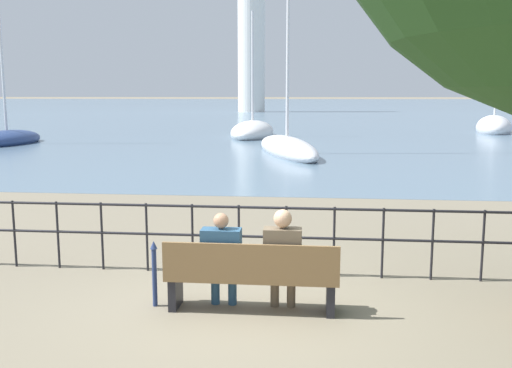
% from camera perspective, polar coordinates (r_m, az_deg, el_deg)
% --- Properties ---
extents(ground_plane, '(1000.00, 1000.00, 0.00)m').
position_cam_1_polar(ground_plane, '(7.32, -0.41, -12.44)').
color(ground_plane, '#7A705B').
extents(harbor_water, '(600.00, 300.00, 0.01)m').
position_cam_1_polar(harbor_water, '(164.71, 5.63, 8.01)').
color(harbor_water, slate).
rests_on(harbor_water, ground_plane).
extents(park_bench, '(2.15, 0.45, 0.90)m').
position_cam_1_polar(park_bench, '(7.11, -0.47, -9.30)').
color(park_bench, brown).
rests_on(park_bench, ground_plane).
extents(seated_person_left, '(0.49, 0.35, 1.23)m').
position_cam_1_polar(seated_person_left, '(7.16, -3.45, -7.22)').
color(seated_person_left, navy).
rests_on(seated_person_left, ground_plane).
extents(seated_person_right, '(0.46, 0.35, 1.29)m').
position_cam_1_polar(seated_person_right, '(7.07, 2.68, -7.15)').
color(seated_person_right, brown).
rests_on(seated_person_right, ground_plane).
extents(promenade_railing, '(10.61, 0.04, 1.05)m').
position_cam_1_polar(promenade_railing, '(8.47, 0.64, -4.55)').
color(promenade_railing, black).
rests_on(promenade_railing, ground_plane).
extents(closed_umbrella, '(0.09, 0.09, 0.86)m').
position_cam_1_polar(closed_umbrella, '(7.40, -10.12, -8.44)').
color(closed_umbrella, navy).
rests_on(closed_umbrella, ground_plane).
extents(sailboat_0, '(3.35, 5.48, 8.45)m').
position_cam_1_polar(sailboat_0, '(43.16, 22.68, 5.25)').
color(sailboat_0, silver).
rests_on(sailboat_0, ground_plane).
extents(sailboat_1, '(3.99, 8.34, 12.88)m').
position_cam_1_polar(sailboat_1, '(25.82, 3.12, 3.74)').
color(sailboat_1, silver).
rests_on(sailboat_1, ground_plane).
extents(sailboat_2, '(2.85, 6.73, 8.15)m').
position_cam_1_polar(sailboat_2, '(36.11, -0.34, 5.24)').
color(sailboat_2, white).
rests_on(sailboat_2, ground_plane).
extents(sailboat_3, '(2.47, 5.70, 10.66)m').
position_cam_1_polar(sailboat_3, '(33.81, -23.62, 4.17)').
color(sailboat_3, navy).
rests_on(sailboat_3, ground_plane).
extents(harbor_lighthouse, '(4.04, 4.04, 25.83)m').
position_cam_1_polar(harbor_lighthouse, '(87.60, -0.47, 15.10)').
color(harbor_lighthouse, white).
rests_on(harbor_lighthouse, ground_plane).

